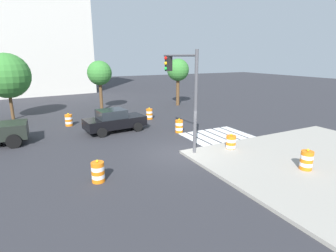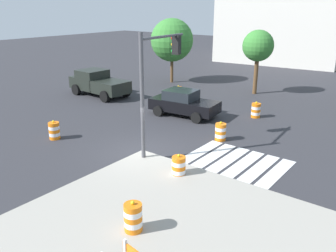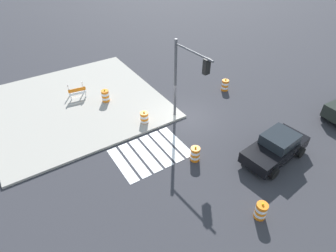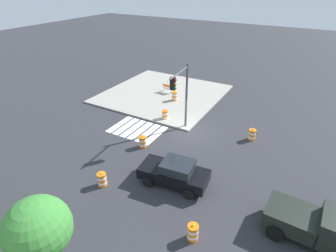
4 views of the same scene
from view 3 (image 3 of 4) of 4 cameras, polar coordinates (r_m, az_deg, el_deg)
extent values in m
plane|color=#2D2D33|center=(20.09, 3.74, 1.75)|extent=(120.00, 120.00, 0.00)
cube|color=#9E998E|center=(22.58, -18.07, 4.47)|extent=(12.00, 12.00, 0.15)
cube|color=silver|center=(17.95, 1.60, -3.21)|extent=(0.60, 3.20, 0.02)
cube|color=silver|center=(17.64, -0.42, -4.08)|extent=(0.60, 3.20, 0.02)
cube|color=silver|center=(17.36, -2.52, -4.97)|extent=(0.60, 3.20, 0.02)
cube|color=silver|center=(17.10, -4.69, -5.88)|extent=(0.60, 3.20, 0.02)
cube|color=silver|center=(16.87, -6.92, -6.81)|extent=(0.60, 3.20, 0.02)
cube|color=silver|center=(16.67, -9.23, -7.75)|extent=(0.60, 3.20, 0.02)
cube|color=black|center=(17.57, 20.84, -4.42)|extent=(4.47, 2.29, 0.70)
cube|color=#1E2328|center=(17.35, 21.76, -2.45)|extent=(2.06, 1.79, 0.60)
cylinder|color=black|center=(16.58, 20.66, -9.02)|extent=(0.68, 0.31, 0.66)
cylinder|color=black|center=(17.20, 15.53, -5.67)|extent=(0.68, 0.31, 0.66)
cylinder|color=black|center=(18.50, 25.29, -4.85)|extent=(0.68, 0.31, 0.66)
cylinder|color=black|center=(19.06, 20.53, -1.99)|extent=(0.68, 0.31, 0.66)
cylinder|color=black|center=(22.79, 29.39, 2.49)|extent=(0.85, 0.34, 0.84)
cylinder|color=orange|center=(14.84, 18.03, -16.85)|extent=(0.56, 0.56, 0.18)
cylinder|color=white|center=(14.70, 18.17, -16.43)|extent=(0.56, 0.56, 0.18)
cylinder|color=orange|center=(14.56, 18.31, -16.01)|extent=(0.56, 0.56, 0.18)
cylinder|color=white|center=(14.42, 18.45, -15.58)|extent=(0.56, 0.56, 0.18)
cylinder|color=orange|center=(14.29, 18.60, -15.14)|extent=(0.56, 0.56, 0.18)
sphere|color=yellow|center=(14.17, 18.72, -14.77)|extent=(0.12, 0.12, 0.12)
cylinder|color=orange|center=(16.79, 5.45, -6.55)|extent=(0.56, 0.56, 0.18)
cylinder|color=white|center=(16.67, 5.48, -6.11)|extent=(0.56, 0.56, 0.18)
cylinder|color=orange|center=(16.54, 5.52, -5.66)|extent=(0.56, 0.56, 0.18)
cylinder|color=white|center=(16.42, 5.56, -5.20)|extent=(0.56, 0.56, 0.18)
cylinder|color=orange|center=(16.30, 5.59, -4.74)|extent=(0.56, 0.56, 0.18)
sphere|color=yellow|center=(16.20, 5.62, -4.34)|extent=(0.12, 0.12, 0.12)
cylinder|color=orange|center=(23.69, 11.37, 7.36)|extent=(0.56, 0.56, 0.18)
cylinder|color=white|center=(23.60, 11.43, 7.73)|extent=(0.56, 0.56, 0.18)
cylinder|color=orange|center=(23.51, 11.48, 8.11)|extent=(0.56, 0.56, 0.18)
cylinder|color=white|center=(23.43, 11.54, 8.50)|extent=(0.56, 0.56, 0.18)
cylinder|color=orange|center=(23.34, 11.59, 8.88)|extent=(0.56, 0.56, 0.18)
sphere|color=yellow|center=(23.27, 11.64, 9.20)|extent=(0.12, 0.12, 0.12)
cylinder|color=orange|center=(19.48, -4.75, 0.72)|extent=(0.56, 0.56, 0.18)
cylinder|color=white|center=(19.37, -4.78, 1.14)|extent=(0.56, 0.56, 0.18)
cylinder|color=orange|center=(19.27, -4.81, 1.57)|extent=(0.56, 0.56, 0.18)
cylinder|color=white|center=(19.16, -4.83, 2.01)|extent=(0.56, 0.56, 0.18)
cylinder|color=orange|center=(19.06, -4.86, 2.45)|extent=(0.56, 0.56, 0.18)
sphere|color=yellow|center=(18.97, -4.88, 2.82)|extent=(0.12, 0.12, 0.12)
cylinder|color=orange|center=(22.05, -12.45, 5.19)|extent=(0.56, 0.56, 0.18)
cylinder|color=white|center=(21.95, -12.51, 5.59)|extent=(0.56, 0.56, 0.18)
cylinder|color=orange|center=(21.86, -12.58, 5.99)|extent=(0.56, 0.56, 0.18)
cylinder|color=white|center=(21.77, -12.64, 6.39)|extent=(0.56, 0.56, 0.18)
cylinder|color=orange|center=(21.68, -12.70, 6.80)|extent=(0.56, 0.56, 0.18)
sphere|color=yellow|center=(21.60, -12.76, 7.14)|extent=(0.12, 0.12, 0.12)
cube|color=silver|center=(22.77, -16.52, 6.80)|extent=(0.08, 0.08, 1.00)
cube|color=silver|center=(23.38, -16.87, 7.58)|extent=(0.08, 0.08, 1.00)
cube|color=silver|center=(22.69, -19.22, 6.10)|extent=(0.08, 0.08, 1.00)
cube|color=silver|center=(23.31, -19.50, 6.90)|extent=(0.08, 0.08, 1.00)
cube|color=orange|center=(22.59, -17.98, 6.97)|extent=(1.29, 0.22, 0.28)
cube|color=white|center=(22.73, -17.83, 6.32)|extent=(1.29, 0.22, 0.20)
cylinder|color=#4C4C51|center=(18.66, 1.50, 9.31)|extent=(0.18, 0.18, 5.50)
cylinder|color=#4C4C51|center=(16.51, 5.20, 14.67)|extent=(0.36, 3.20, 0.12)
cube|color=black|center=(15.95, 7.81, 11.86)|extent=(0.38, 0.31, 0.90)
sphere|color=red|center=(15.95, 8.41, 13.00)|extent=(0.20, 0.20, 0.20)
sphere|color=#F2A514|center=(16.08, 8.31, 12.02)|extent=(0.20, 0.20, 0.20)
sphere|color=green|center=(16.21, 8.22, 11.07)|extent=(0.20, 0.20, 0.20)
camera|label=1|loc=(30.99, 1.18, 25.58)|focal=28.29mm
camera|label=2|loc=(25.05, -35.83, 19.53)|focal=38.02mm
camera|label=4|loc=(18.57, 74.96, 10.29)|focal=28.63mm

